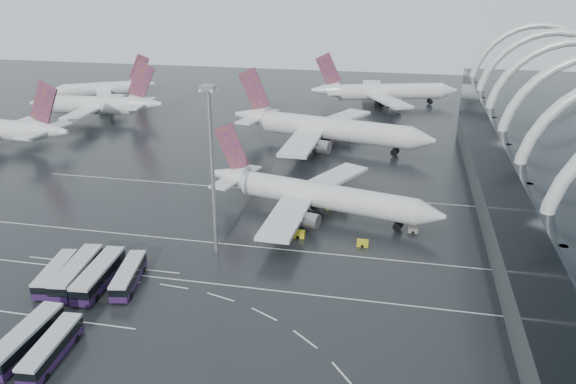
% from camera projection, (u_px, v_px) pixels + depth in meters
% --- Properties ---
extents(ground, '(420.00, 420.00, 0.00)m').
position_uv_depth(ground, '(237.00, 280.00, 91.31)').
color(ground, black).
rests_on(ground, ground).
extents(lane_marking_near, '(120.00, 0.25, 0.01)m').
position_uv_depth(lane_marking_near, '(233.00, 286.00, 89.49)').
color(lane_marking_near, silver).
rests_on(lane_marking_near, ground).
extents(lane_marking_mid, '(120.00, 0.25, 0.01)m').
position_uv_depth(lane_marking_mid, '(256.00, 247.00, 102.23)').
color(lane_marking_mid, silver).
rests_on(lane_marking_mid, ground).
extents(lane_marking_far, '(120.00, 0.25, 0.01)m').
position_uv_depth(lane_marking_far, '(288.00, 192.00, 127.73)').
color(lane_marking_far, silver).
rests_on(lane_marking_far, ground).
extents(bus_bay_line_south, '(28.00, 0.25, 0.01)m').
position_uv_depth(bus_bay_line_south, '(46.00, 317.00, 81.37)').
color(bus_bay_line_south, silver).
rests_on(bus_bay_line_south, ground).
extents(bus_bay_line_north, '(28.00, 0.25, 0.01)m').
position_uv_depth(bus_bay_line_north, '(102.00, 265.00, 95.94)').
color(bus_bay_line_north, silver).
rests_on(bus_bay_line_north, ground).
extents(airliner_main, '(50.91, 43.99, 17.41)m').
position_uv_depth(airliner_main, '(315.00, 195.00, 114.23)').
color(airliner_main, silver).
rests_on(airliner_main, ground).
extents(airliner_gate_b, '(60.18, 53.28, 21.06)m').
position_uv_depth(airliner_gate_b, '(325.00, 129.00, 159.19)').
color(airliner_gate_b, silver).
rests_on(airliner_gate_b, ground).
extents(airliner_gate_c, '(54.62, 49.68, 19.79)m').
position_uv_depth(airliner_gate_c, '(382.00, 92.00, 209.33)').
color(airliner_gate_c, silver).
rests_on(airliner_gate_c, ground).
extents(jet_remote_west, '(46.37, 37.38, 20.19)m').
position_uv_depth(jet_remote_west, '(1.00, 130.00, 158.29)').
color(jet_remote_west, silver).
rests_on(jet_remote_west, ground).
extents(jet_remote_mid, '(46.68, 37.62, 20.33)m').
position_uv_depth(jet_remote_mid, '(98.00, 105.00, 187.29)').
color(jet_remote_mid, silver).
rests_on(jet_remote_mid, ground).
extents(jet_remote_far, '(36.55, 29.97, 17.32)m').
position_uv_depth(jet_remote_far, '(105.00, 89.00, 217.70)').
color(jet_remote_far, silver).
rests_on(jet_remote_far, ground).
extents(bus_row_near_a, '(4.64, 12.26, 2.95)m').
position_uv_depth(bus_row_near_a, '(56.00, 273.00, 89.98)').
color(bus_row_near_a, '#2F1543').
rests_on(bus_row_near_a, ground).
extents(bus_row_near_b, '(4.83, 14.24, 3.44)m').
position_uv_depth(bus_row_near_b, '(77.00, 272.00, 89.80)').
color(bus_row_near_b, '#2F1543').
rests_on(bus_row_near_b, ground).
extents(bus_row_near_c, '(4.35, 14.24, 3.45)m').
position_uv_depth(bus_row_near_c, '(99.00, 275.00, 89.01)').
color(bus_row_near_c, '#2F1543').
rests_on(bus_row_near_c, ground).
extents(bus_row_near_d, '(5.05, 12.51, 3.01)m').
position_uv_depth(bus_row_near_d, '(129.00, 275.00, 89.36)').
color(bus_row_near_d, '#2F1543').
rests_on(bus_row_near_d, ground).
extents(bus_row_far_b, '(3.28, 13.39, 3.29)m').
position_uv_depth(bus_row_far_b, '(26.00, 339.00, 73.56)').
color(bus_row_far_b, '#2F1543').
rests_on(bus_row_far_b, ground).
extents(bus_row_far_c, '(3.74, 12.38, 3.00)m').
position_uv_depth(bus_row_far_c, '(51.00, 348.00, 72.01)').
color(bus_row_far_c, '#2F1543').
rests_on(bus_row_far_c, ground).
extents(floodlight_mast, '(2.29, 2.29, 29.92)m').
position_uv_depth(floodlight_mast, '(211.00, 152.00, 93.37)').
color(floodlight_mast, gray).
rests_on(floodlight_mast, ground).
extents(gse_cart_belly_a, '(2.09, 1.23, 1.14)m').
position_uv_depth(gse_cart_belly_a, '(363.00, 243.00, 102.38)').
color(gse_cart_belly_a, gold).
rests_on(gse_cart_belly_a, ground).
extents(gse_cart_belly_b, '(1.91, 1.13, 1.04)m').
position_uv_depth(gse_cart_belly_b, '(393.00, 213.00, 115.26)').
color(gse_cart_belly_b, slate).
rests_on(gse_cart_belly_b, ground).
extents(gse_cart_belly_c, '(2.34, 1.38, 1.28)m').
position_uv_depth(gse_cart_belly_c, '(299.00, 234.00, 105.74)').
color(gse_cart_belly_c, gold).
rests_on(gse_cart_belly_c, ground).
extents(gse_cart_belly_d, '(1.93, 1.14, 1.05)m').
position_uv_depth(gse_cart_belly_d, '(413.00, 230.00, 107.77)').
color(gse_cart_belly_d, slate).
rests_on(gse_cart_belly_d, ground).
extents(gse_cart_belly_e, '(2.41, 1.42, 1.31)m').
position_uv_depth(gse_cart_belly_e, '(332.00, 206.00, 118.38)').
color(gse_cart_belly_e, gold).
rests_on(gse_cart_belly_e, ground).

